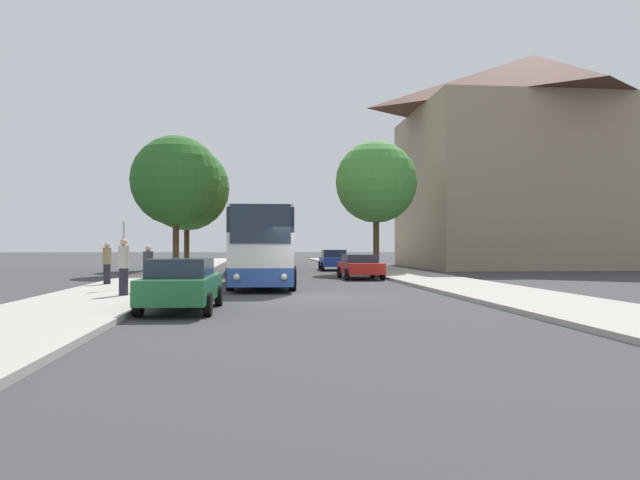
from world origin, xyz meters
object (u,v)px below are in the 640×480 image
object	(u,v)px
bus_middle	(260,244)
parked_car_right_near	(360,266)
pedestrian_waiting_far	(148,268)
pedestrian_walking_back	(107,263)
bus_front	(263,246)
pedestrian_waiting_near	(124,266)
tree_right_near	(376,182)
parked_car_right_far	(334,260)
tree_left_near	(176,181)
bus_stop_sign	(123,247)
parked_car_left_curb	(182,283)
tree_left_far	(187,188)
bus_rear	(258,246)

from	to	relation	value
bus_middle	parked_car_right_near	size ratio (longest dim) A/B	2.78
pedestrian_waiting_far	pedestrian_walking_back	distance (m)	5.22
bus_front	bus_middle	bearing A→B (deg)	91.71
parked_car_right_near	pedestrian_waiting_near	size ratio (longest dim) A/B	2.19
bus_front	pedestrian_waiting_near	xyz separation A→B (m)	(-4.70, -6.68, -0.68)
bus_middle	tree_right_near	world-z (taller)	tree_right_near
parked_car_right_far	pedestrian_walking_back	size ratio (longest dim) A/B	2.53
parked_car_right_far	tree_left_near	size ratio (longest dim) A/B	0.52
parked_car_right_near	bus_stop_sign	size ratio (longest dim) A/B	1.61
parked_car_right_far	bus_stop_sign	size ratio (longest dim) A/B	1.76
pedestrian_waiting_near	tree_left_near	distance (m)	19.68
parked_car_left_curb	pedestrian_walking_back	size ratio (longest dim) A/B	2.54
bus_front	tree_left_far	xyz separation A→B (m)	(-5.47, 19.37, 4.30)
parked_car_right_near	pedestrian_waiting_near	xyz separation A→B (m)	(-10.02, -12.00, 0.40)
parked_car_right_near	pedestrian_waiting_far	world-z (taller)	pedestrian_waiting_far
bus_rear	bus_stop_sign	bearing A→B (deg)	-100.18
bus_rear	parked_car_left_curb	bearing A→B (deg)	-94.40
bus_front	pedestrian_waiting_far	xyz separation A→B (m)	(-4.19, -4.97, -0.80)
bus_stop_sign	pedestrian_waiting_near	bearing A→B (deg)	-78.10
bus_middle	tree_left_far	world-z (taller)	tree_left_far
parked_car_left_curb	pedestrian_waiting_near	xyz separation A→B (m)	(-2.36, 3.87, 0.35)
bus_front	tree_left_near	bearing A→B (deg)	115.11
bus_stop_sign	pedestrian_waiting_far	distance (m)	1.92
tree_left_near	tree_right_near	distance (m)	13.01
bus_middle	pedestrian_waiting_near	size ratio (longest dim) A/B	6.08
bus_front	bus_stop_sign	xyz separation A→B (m)	(-5.34, -3.65, -0.05)
bus_rear	pedestrian_walking_back	world-z (taller)	bus_rear
bus_front	pedestrian_waiting_near	size ratio (longest dim) A/B	5.51
bus_stop_sign	tree_left_near	xyz separation A→B (m)	(-0.05, 16.03, 4.19)
bus_front	bus_rear	xyz separation A→B (m)	(-0.10, 29.55, -0.03)
bus_front	pedestrian_walking_back	xyz separation A→B (m)	(-6.69, -0.39, -0.73)
tree_left_near	parked_car_right_far	bearing A→B (deg)	24.52
bus_middle	parked_car_left_curb	size ratio (longest dim) A/B	2.52
bus_middle	pedestrian_waiting_far	distance (m)	20.03
tree_left_near	parked_car_left_curb	bearing A→B (deg)	-82.44
parked_car_right_near	parked_car_right_far	world-z (taller)	parked_car_right_far
pedestrian_waiting_near	tree_right_near	xyz separation A→B (m)	(12.32, 19.28, 4.89)
parked_car_right_near	tree_left_near	xyz separation A→B (m)	(-10.70, 7.07, 5.23)
bus_stop_sign	pedestrian_waiting_near	world-z (taller)	bus_stop_sign
pedestrian_walking_back	bus_stop_sign	bearing A→B (deg)	170.55
tree_left_near	parked_car_right_near	bearing A→B (deg)	-33.43
bus_stop_sign	tree_left_far	xyz separation A→B (m)	(-0.13, 23.02, 4.35)
bus_middle	tree_left_near	size ratio (longest dim) A/B	1.32
bus_front	pedestrian_walking_back	world-z (taller)	bus_front
tree_left_near	bus_stop_sign	bearing A→B (deg)	-89.84
parked_car_right_far	tree_left_far	distance (m)	12.26
bus_front	parked_car_right_near	size ratio (longest dim) A/B	2.52
tree_left_far	bus_stop_sign	bearing A→B (deg)	-89.68
parked_car_right_near	parked_car_right_far	distance (m)	11.98
parked_car_right_far	bus_stop_sign	distance (m)	23.55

